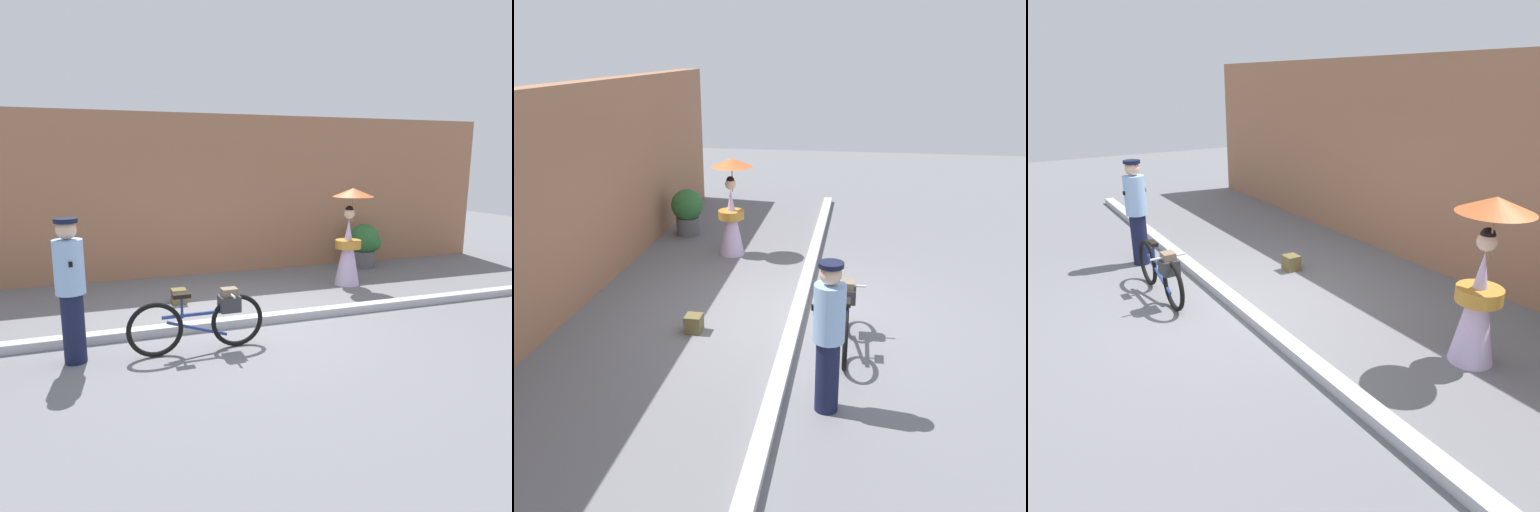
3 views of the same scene
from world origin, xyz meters
TOP-DOWN VIEW (x-y plane):
  - ground_plane at (0.00, 0.00)m, footprint 30.00×30.00m
  - building_wall at (0.00, 3.52)m, footprint 14.00×0.40m
  - sidewalk_curb at (0.00, 0.00)m, footprint 14.00×0.20m
  - bicycle_near_officer at (-0.79, -0.74)m, footprint 1.74×0.48m
  - person_officer at (-2.32, -0.59)m, footprint 0.34×0.38m
  - person_with_parasol at (2.61, 1.57)m, footprint 0.77×0.77m
  - potted_plant_by_door at (3.72, 2.78)m, footprint 0.69×0.67m
  - backpack_on_pavement at (-0.73, 1.37)m, footprint 0.24×0.23m

SIDE VIEW (x-z plane):
  - ground_plane at x=0.00m, z-range 0.00..0.00m
  - sidewalk_curb at x=0.00m, z-range 0.00..0.12m
  - backpack_on_pavement at x=-0.73m, z-range 0.01..0.25m
  - bicycle_near_officer at x=-0.79m, z-range 0.02..0.80m
  - potted_plant_by_door at x=3.72m, z-range 0.05..1.03m
  - person_with_parasol at x=2.61m, z-range -0.01..1.85m
  - person_officer at x=-2.32m, z-range 0.06..1.79m
  - building_wall at x=0.00m, z-range 0.00..3.30m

